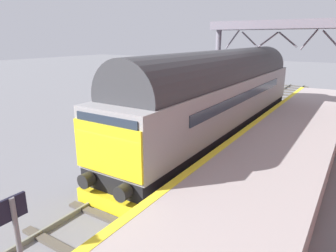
# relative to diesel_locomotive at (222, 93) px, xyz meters

# --- Properties ---
(ground_plane) EXTENTS (140.00, 140.00, 0.00)m
(ground_plane) POSITION_rel_diesel_locomotive_xyz_m (-0.00, -7.47, -2.48)
(ground_plane) COLOR slate
(ground_plane) RESTS_ON ground
(track_main) EXTENTS (2.50, 60.00, 0.15)m
(track_main) POSITION_rel_diesel_locomotive_xyz_m (-0.00, -7.47, -2.42)
(track_main) COLOR slate
(track_main) RESTS_ON ground
(station_platform) EXTENTS (4.00, 44.00, 1.01)m
(station_platform) POSITION_rel_diesel_locomotive_xyz_m (3.60, -7.47, -1.98)
(station_platform) COLOR #A09594
(station_platform) RESTS_ON ground
(diesel_locomotive) EXTENTS (2.74, 17.70, 4.68)m
(diesel_locomotive) POSITION_rel_diesel_locomotive_xyz_m (0.00, 0.00, 0.00)
(diesel_locomotive) COLOR black
(diesel_locomotive) RESTS_ON ground
(platform_number_sign) EXTENTS (0.10, 0.44, 2.00)m
(platform_number_sign) POSITION_rel_diesel_locomotive_xyz_m (2.08, -12.73, -0.15)
(platform_number_sign) COLOR slate
(platform_number_sign) RESTS_ON station_platform
(overhead_footbridge) EXTENTS (9.30, 2.00, 6.26)m
(overhead_footbridge) POSITION_rel_diesel_locomotive_xyz_m (2.05, 4.86, 3.09)
(overhead_footbridge) COLOR slate
(overhead_footbridge) RESTS_ON ground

